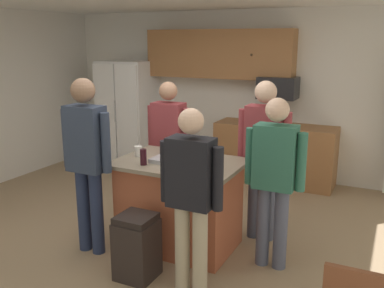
{
  "coord_description": "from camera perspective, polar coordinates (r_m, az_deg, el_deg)",
  "views": [
    {
      "loc": [
        2.22,
        -3.75,
        2.14
      ],
      "look_at": [
        0.27,
        0.27,
        1.05
      ],
      "focal_mm": 39.95,
      "sensor_mm": 36.0,
      "label": 1
    }
  ],
  "objects": [
    {
      "name": "glass_short_whisky",
      "position": [
        4.25,
        -6.51,
        -1.74
      ],
      "size": [
        0.07,
        0.07,
        0.16
      ],
      "color": "black",
      "rests_on": "kitchen_island"
    },
    {
      "name": "microwave_over_range",
      "position": [
        6.49,
        11.42,
        7.37
      ],
      "size": [
        0.56,
        0.4,
        0.32
      ],
      "primitive_type": "cube",
      "color": "black"
    },
    {
      "name": "mug_ceramic_white",
      "position": [
        4.7,
        -3.76,
        -0.52
      ],
      "size": [
        0.13,
        0.08,
        0.1
      ],
      "color": "#4C6B99",
      "rests_on": "kitchen_island"
    },
    {
      "name": "person_guest_by_door",
      "position": [
        4.03,
        10.94,
        -3.8
      ],
      "size": [
        0.57,
        0.22,
        1.64
      ],
      "rotation": [
        0.0,
        0.0,
        -3.13
      ],
      "color": "#4C5166",
      "rests_on": "ground"
    },
    {
      "name": "mug_blue_stoneware",
      "position": [
        4.58,
        -7.15,
        -0.95
      ],
      "size": [
        0.13,
        0.08,
        0.11
      ],
      "color": "white",
      "rests_on": "kitchen_island"
    },
    {
      "name": "floor",
      "position": [
        4.85,
        -4.35,
        -12.47
      ],
      "size": [
        7.04,
        7.04,
        0.0
      ],
      "primitive_type": "plane",
      "color": "#937A5B",
      "rests_on": "ground"
    },
    {
      "name": "cabinet_run_lower",
      "position": [
        6.65,
        10.97,
        -1.24
      ],
      "size": [
        1.8,
        0.63,
        0.9
      ],
      "color": "#936038",
      "rests_on": "ground"
    },
    {
      "name": "glass_dark_ale",
      "position": [
        4.1,
        2.73,
        -2.52
      ],
      "size": [
        0.07,
        0.07,
        0.12
      ],
      "color": "black",
      "rests_on": "kitchen_island"
    },
    {
      "name": "refrigerator",
      "position": [
        7.55,
        -8.52,
        4.11
      ],
      "size": [
        0.88,
        0.76,
        1.79
      ],
      "color": "white",
      "rests_on": "ground"
    },
    {
      "name": "trash_bin",
      "position": [
        4.04,
        -7.37,
        -13.45
      ],
      "size": [
        0.34,
        0.34,
        0.61
      ],
      "color": "black",
      "rests_on": "ground"
    },
    {
      "name": "cabinet_run_upper",
      "position": [
        6.87,
        3.58,
        11.92
      ],
      "size": [
        2.4,
        0.38,
        0.75
      ],
      "color": "#936038"
    },
    {
      "name": "person_guest_right",
      "position": [
        5.18,
        -3.11,
        0.53
      ],
      "size": [
        0.57,
        0.22,
        1.67
      ],
      "rotation": [
        0.0,
        0.0,
        -0.94
      ],
      "color": "tan",
      "rests_on": "ground"
    },
    {
      "name": "person_host_foreground",
      "position": [
        3.57,
        -0.13,
        -6.17
      ],
      "size": [
        0.57,
        0.22,
        1.61
      ],
      "rotation": [
        0.0,
        0.0,
        2.17
      ],
      "color": "tan",
      "rests_on": "ground"
    },
    {
      "name": "kitchen_island",
      "position": [
        4.51,
        -1.68,
        -7.95
      ],
      "size": [
        1.28,
        0.9,
        0.93
      ],
      "color": "#AD5638",
      "rests_on": "ground"
    },
    {
      "name": "person_elder_center",
      "position": [
        4.34,
        -13.87,
        -1.29
      ],
      "size": [
        0.57,
        0.24,
        1.79
      ],
      "rotation": [
        0.0,
        0.0,
        0.58
      ],
      "color": "#232D4C",
      "rests_on": "ground"
    },
    {
      "name": "person_guest_left",
      "position": [
        4.58,
        9.52,
        -0.78
      ],
      "size": [
        0.57,
        0.23,
        1.74
      ],
      "rotation": [
        0.0,
        0.0,
        -2.49
      ],
      "color": "#4C5166",
      "rests_on": "ground"
    },
    {
      "name": "tumbler_amber",
      "position": [
        4.59,
        -1.29,
        -0.65
      ],
      "size": [
        0.07,
        0.07,
        0.13
      ],
      "color": "black",
      "rests_on": "kitchen_island"
    },
    {
      "name": "serving_tray",
      "position": [
        4.33,
        -2.36,
        -2.18
      ],
      "size": [
        0.44,
        0.3,
        0.04
      ],
      "color": "#B7B7BC",
      "rests_on": "kitchen_island"
    },
    {
      "name": "back_wall",
      "position": [
        6.96,
        7.2,
        6.7
      ],
      "size": [
        6.4,
        0.1,
        2.6
      ],
      "primitive_type": "cube",
      "color": "silver",
      "rests_on": "ground"
    }
  ]
}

